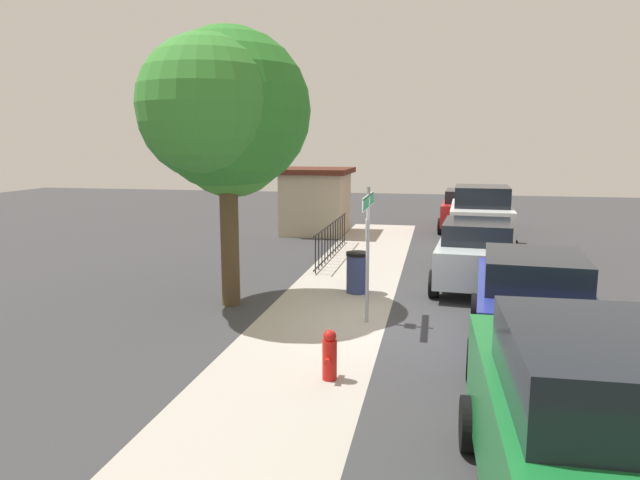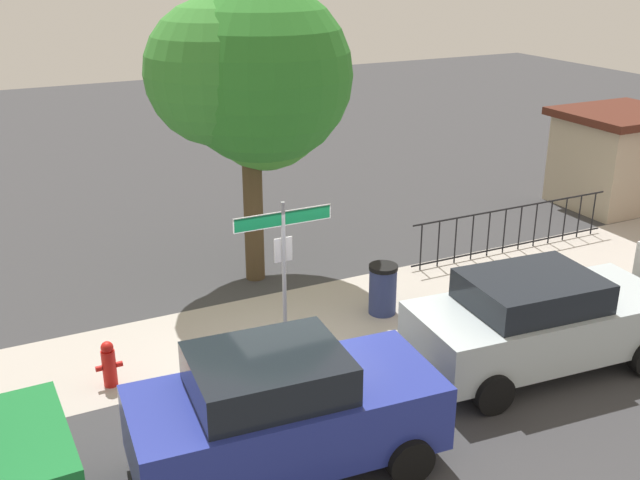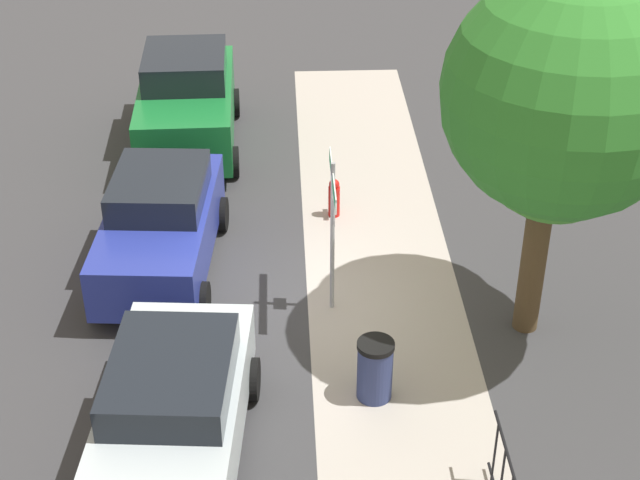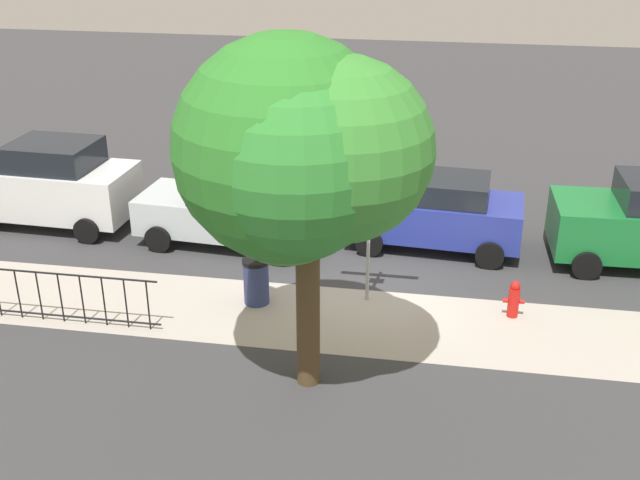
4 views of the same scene
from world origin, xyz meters
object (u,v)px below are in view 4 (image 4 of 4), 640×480
object	(u,v)px
shade_tree	(300,158)
car_silver	(232,210)
car_blue	(436,212)
fire_hydrant	(514,299)
street_sign	(369,213)
trash_bin	(256,281)
car_white	(50,184)

from	to	relation	value
shade_tree	car_silver	size ratio (longest dim) A/B	1.34
shade_tree	car_blue	xyz separation A→B (m)	(-2.02, -6.15, -3.23)
shade_tree	fire_hydrant	distance (m)	6.08
street_sign	shade_tree	size ratio (longest dim) A/B	0.45
car_blue	car_silver	xyz separation A→B (m)	(4.80, 0.59, -0.05)
shade_tree	trash_bin	distance (m)	4.80
trash_bin	shade_tree	bearing A→B (deg)	118.43
street_sign	trash_bin	bearing A→B (deg)	12.59
car_silver	car_blue	bearing A→B (deg)	-168.44
street_sign	car_blue	size ratio (longest dim) A/B	0.65
trash_bin	car_silver	bearing A→B (deg)	-65.45
car_silver	fire_hydrant	xyz separation A→B (m)	(-6.46, 2.50, -0.46)
car_blue	car_silver	size ratio (longest dim) A/B	0.93
street_sign	car_silver	xyz separation A→B (m)	(3.51, -2.30, -1.10)
car_white	trash_bin	world-z (taller)	car_white
car_blue	trash_bin	size ratio (longest dim) A/B	4.23
street_sign	trash_bin	world-z (taller)	street_sign
car_silver	trash_bin	distance (m)	3.10
car_blue	fire_hydrant	xyz separation A→B (m)	(-1.66, 3.09, -0.51)
car_silver	car_white	size ratio (longest dim) A/B	1.03
street_sign	car_white	distance (m)	8.79
fire_hydrant	trash_bin	distance (m)	5.19
car_white	trash_bin	distance (m)	6.90
car_blue	trash_bin	distance (m)	4.90
shade_tree	car_white	world-z (taller)	shade_tree
car_blue	trash_bin	bearing A→B (deg)	48.13
street_sign	shade_tree	bearing A→B (deg)	77.29
shade_tree	car_silver	bearing A→B (deg)	-63.49
fire_hydrant	car_blue	bearing A→B (deg)	-61.70
street_sign	trash_bin	xyz separation A→B (m)	(2.23, 0.50, -1.46)
street_sign	car_silver	size ratio (longest dim) A/B	0.61
street_sign	fire_hydrant	world-z (taller)	street_sign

